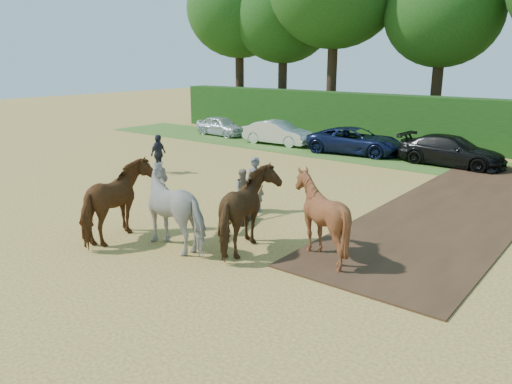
% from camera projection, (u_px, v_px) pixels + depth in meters
% --- Properties ---
extents(ground, '(120.00, 120.00, 0.00)m').
position_uv_depth(ground, '(324.00, 256.00, 13.46)').
color(ground, gold).
rests_on(ground, ground).
extents(earth_strip, '(4.50, 17.00, 0.05)m').
position_uv_depth(earth_strip, '(461.00, 207.00, 17.86)').
color(earth_strip, '#472D1C').
rests_on(earth_strip, ground).
extents(grass_verge, '(50.00, 5.00, 0.03)m').
position_uv_depth(grass_verge, '(473.00, 168.00, 24.07)').
color(grass_verge, '#38601E').
rests_on(grass_verge, ground).
extents(hedgerow, '(46.00, 1.60, 3.00)m').
position_uv_depth(hedgerow, '(500.00, 128.00, 27.10)').
color(hedgerow, '#14380F').
rests_on(hedgerow, ground).
extents(spectator_near, '(0.88, 0.94, 1.53)m').
position_uv_depth(spectator_near, '(244.00, 191.00, 17.12)').
color(spectator_near, '#B9A791').
rests_on(spectator_near, ground).
extents(spectator_far, '(0.66, 1.12, 1.79)m').
position_uv_depth(spectator_far, '(158.00, 154.00, 23.02)').
color(spectator_far, '#262832').
rests_on(spectator_far, ground).
extents(plough_team, '(7.59, 6.48, 2.28)m').
position_uv_depth(plough_team, '(216.00, 208.00, 13.88)').
color(plough_team, brown).
rests_on(plough_team, ground).
extents(parked_cars, '(36.36, 3.09, 1.49)m').
position_uv_depth(parked_cars, '(458.00, 153.00, 24.38)').
color(parked_cars, silver).
rests_on(parked_cars, ground).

